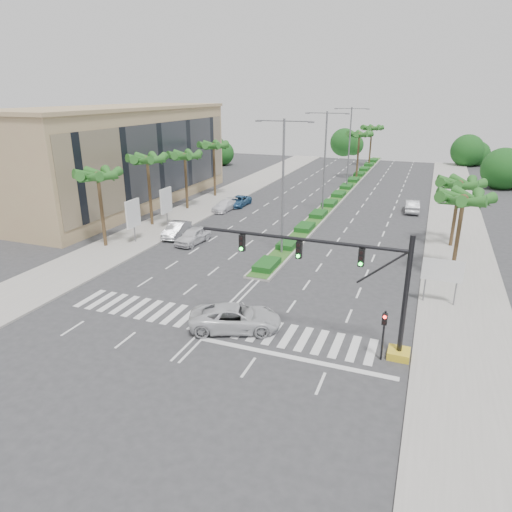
{
  "coord_description": "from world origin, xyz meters",
  "views": [
    {
      "loc": [
        12.03,
        -23.62,
        14.09
      ],
      "look_at": [
        0.95,
        5.03,
        3.0
      ],
      "focal_mm": 32.0,
      "sensor_mm": 36.0,
      "label": 1
    }
  ],
  "objects_px": {
    "car_crossing": "(235,318)",
    "car_parked_c": "(239,201)",
    "car_right": "(412,206)",
    "car_parked_b": "(177,230)",
    "car_parked_a": "(193,236)",
    "car_parked_d": "(224,206)"
  },
  "relations": [
    {
      "from": "car_crossing",
      "to": "car_parked_c",
      "type": "bearing_deg",
      "value": 1.81
    },
    {
      "from": "car_parked_a",
      "to": "car_parked_b",
      "type": "bearing_deg",
      "value": 158.4
    },
    {
      "from": "car_parked_b",
      "to": "car_parked_c",
      "type": "height_order",
      "value": "car_parked_b"
    },
    {
      "from": "car_parked_b",
      "to": "car_parked_c",
      "type": "relative_size",
      "value": 0.99
    },
    {
      "from": "car_parked_d",
      "to": "car_right",
      "type": "xyz_separation_m",
      "value": [
        21.97,
        7.77,
        0.13
      ]
    },
    {
      "from": "car_parked_d",
      "to": "car_crossing",
      "type": "distance_m",
      "value": 30.49
    },
    {
      "from": "car_parked_c",
      "to": "car_right",
      "type": "distance_m",
      "value": 21.85
    },
    {
      "from": "car_parked_a",
      "to": "car_parked_b",
      "type": "distance_m",
      "value": 2.97
    },
    {
      "from": "car_parked_c",
      "to": "car_parked_b",
      "type": "bearing_deg",
      "value": -91.52
    },
    {
      "from": "car_parked_c",
      "to": "car_parked_d",
      "type": "bearing_deg",
      "value": -101.43
    },
    {
      "from": "car_parked_a",
      "to": "car_parked_c",
      "type": "distance_m",
      "value": 16.1
    },
    {
      "from": "car_parked_c",
      "to": "car_crossing",
      "type": "height_order",
      "value": "car_crossing"
    },
    {
      "from": "car_parked_d",
      "to": "car_crossing",
      "type": "height_order",
      "value": "car_crossing"
    },
    {
      "from": "car_parked_a",
      "to": "car_parked_b",
      "type": "xyz_separation_m",
      "value": [
        -2.65,
        1.34,
        -0.02
      ]
    },
    {
      "from": "car_parked_b",
      "to": "car_crossing",
      "type": "xyz_separation_m",
      "value": [
        13.44,
        -15.68,
        0.04
      ]
    },
    {
      "from": "car_parked_a",
      "to": "car_crossing",
      "type": "xyz_separation_m",
      "value": [
        10.79,
        -14.34,
        0.02
      ]
    },
    {
      "from": "car_parked_d",
      "to": "car_crossing",
      "type": "xyz_separation_m",
      "value": [
        13.44,
        -27.37,
        0.15
      ]
    },
    {
      "from": "car_parked_b",
      "to": "car_right",
      "type": "relative_size",
      "value": 0.97
    },
    {
      "from": "car_parked_c",
      "to": "car_crossing",
      "type": "relative_size",
      "value": 0.81
    },
    {
      "from": "car_parked_b",
      "to": "car_parked_c",
      "type": "xyz_separation_m",
      "value": [
        0.65,
        14.64,
        -0.11
      ]
    },
    {
      "from": "car_parked_c",
      "to": "car_parked_d",
      "type": "relative_size",
      "value": 1.04
    },
    {
      "from": "car_parked_c",
      "to": "car_parked_d",
      "type": "xyz_separation_m",
      "value": [
        -0.65,
        -2.96,
        0.0
      ]
    }
  ]
}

